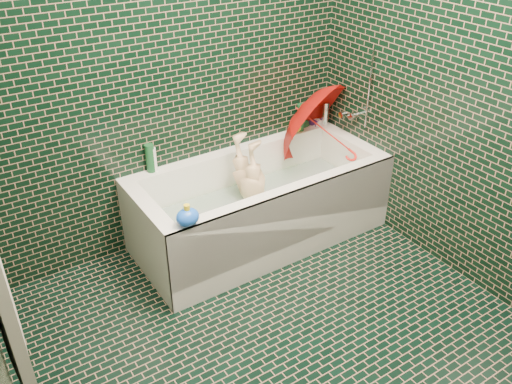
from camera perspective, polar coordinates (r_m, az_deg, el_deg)
floor at (r=3.03m, az=4.17°, el=-16.91°), size 2.80×2.80×0.00m
wall_back at (r=3.39m, az=-9.72°, el=13.58°), size 2.80×0.00×2.80m
wall_right at (r=3.18m, az=24.48°, el=10.10°), size 0.00×2.80×2.80m
bathtub at (r=3.71m, az=0.55°, el=-2.11°), size 1.70×0.75×0.55m
bath_mat at (r=3.76m, az=0.40°, el=-2.70°), size 1.35×0.47×0.01m
water at (r=3.68m, az=0.41°, el=-0.83°), size 1.48×0.53×0.00m
faucet at (r=3.92m, az=10.59°, el=8.48°), size 0.18×0.19×0.55m
child at (r=3.69m, az=-0.24°, el=-0.52°), size 0.92×0.33×0.32m
umbrella at (r=3.92m, az=7.47°, el=6.29°), size 0.92×0.99×0.97m
soap_bottle_a at (r=4.19m, az=6.78°, el=6.97°), size 0.11×0.12×0.24m
soap_bottle_b at (r=4.19m, az=6.60°, el=7.01°), size 0.10×0.10×0.18m
soap_bottle_c at (r=4.15m, az=5.32°, el=6.81°), size 0.15×0.15×0.17m
bottle_right_tall at (r=4.05m, az=4.71°, el=7.83°), size 0.06×0.06×0.21m
bottle_right_pump at (r=4.17m, az=7.30°, el=8.16°), size 0.06×0.06×0.18m
bottle_left_tall at (r=3.53m, az=-11.07°, el=3.52°), size 0.08×0.08×0.19m
bottle_left_short at (r=3.54m, az=-10.83°, el=3.38°), size 0.06×0.06×0.16m
rubber_duck at (r=4.05m, az=4.34°, el=6.82°), size 0.10×0.07×0.08m
bath_toy at (r=2.97m, az=-7.22°, el=-2.62°), size 0.16×0.14×0.13m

